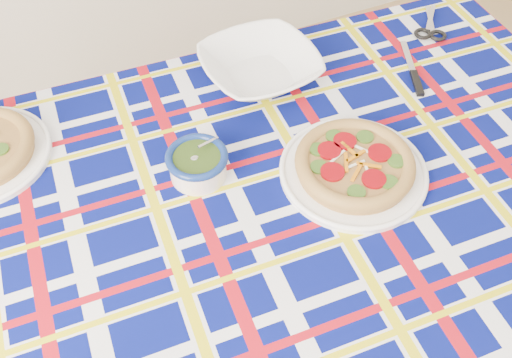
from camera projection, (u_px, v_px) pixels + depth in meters
name	position (u px, v px, depth m)	size (l,w,h in m)	color
dining_table	(276.00, 215.00, 1.29)	(1.70, 1.12, 0.77)	brown
tablecloth	(276.00, 208.00, 1.27)	(1.68, 1.06, 0.11)	#050C57
main_focaccia_plate	(355.00, 164.00, 1.24)	(0.34, 0.34, 0.07)	olive
pesto_bowl	(197.00, 162.00, 1.23)	(0.14, 0.14, 0.08)	black
serving_bowl	(260.00, 67.00, 1.44)	(0.29, 0.29, 0.07)	white
table_knife	(409.00, 58.00, 1.52)	(0.24, 0.02, 0.01)	silver
kitchen_scissors	(430.00, 18.00, 1.63)	(0.20, 0.09, 0.02)	silver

